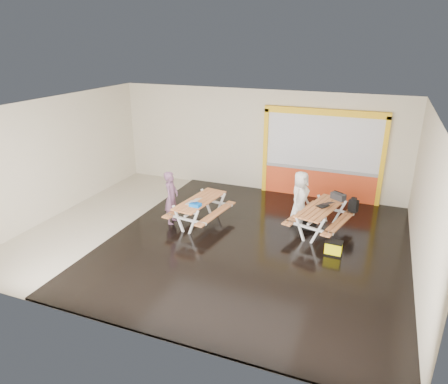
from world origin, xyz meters
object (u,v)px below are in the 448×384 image
at_px(person_right, 300,198).
at_px(toolbox, 338,196).
at_px(blue_pouch, 195,205).
at_px(dark_case, 309,226).
at_px(fluke_bag, 333,248).
at_px(picnic_table_right, 321,213).
at_px(backpack, 353,205).
at_px(laptop_left, 193,202).
at_px(picnic_table_left, 200,206).
at_px(person_left, 171,198).
at_px(laptop_right, 325,205).

bearing_deg(person_right, toolbox, -56.36).
relative_size(blue_pouch, dark_case, 0.77).
bearing_deg(fluke_bag, blue_pouch, -179.81).
bearing_deg(picnic_table_right, backpack, 37.75).
xyz_separation_m(dark_case, fluke_bag, (0.82, -1.25, 0.10)).
distance_m(dark_case, fluke_bag, 1.50).
bearing_deg(toolbox, laptop_left, -154.89).
bearing_deg(laptop_left, toolbox, 25.11).
relative_size(picnic_table_left, person_right, 1.33).
relative_size(picnic_table_left, toolbox, 4.57).
xyz_separation_m(backpack, fluke_bag, (-0.27, -1.77, -0.50)).
bearing_deg(blue_pouch, laptop_left, 132.21).
bearing_deg(backpack, person_right, -170.13).
xyz_separation_m(person_left, backpack, (4.86, 1.56, -0.08)).
bearing_deg(picnic_table_left, laptop_left, -99.42).
xyz_separation_m(person_right, fluke_bag, (1.18, -1.52, -0.60)).
xyz_separation_m(person_left, laptop_right, (4.15, 0.99, 0.04)).
relative_size(laptop_left, backpack, 0.97).
relative_size(person_left, dark_case, 4.10).
relative_size(toolbox, dark_case, 1.19).
bearing_deg(fluke_bag, picnic_table_right, 114.35).
relative_size(person_right, dark_case, 4.06).
bearing_deg(blue_pouch, picnic_table_left, 99.98).
bearing_deg(person_right, laptop_left, 131.56).
bearing_deg(person_right, backpack, -65.75).
xyz_separation_m(picnic_table_left, blue_pouch, (0.08, -0.48, 0.22)).
xyz_separation_m(laptop_left, fluke_bag, (3.87, -0.14, -0.59)).
bearing_deg(backpack, laptop_left, -158.46).
xyz_separation_m(picnic_table_right, fluke_bag, (0.52, -1.16, -0.38)).
relative_size(picnic_table_right, laptop_right, 4.52).
bearing_deg(person_left, dark_case, -84.41).
bearing_deg(backpack, dark_case, -154.24).
bearing_deg(blue_pouch, backpack, 24.04).
relative_size(person_left, laptop_left, 3.94).
height_order(picnic_table_right, laptop_right, laptop_right).
bearing_deg(picnic_table_right, toolbox, 63.61).
bearing_deg(toolbox, picnic_table_left, -158.86).
xyz_separation_m(blue_pouch, toolbox, (3.57, 1.89, 0.07)).
distance_m(picnic_table_left, person_right, 2.85).
bearing_deg(laptop_left, picnic_table_left, 80.58).
bearing_deg(toolbox, fluke_bag, -84.81).
height_order(toolbox, fluke_bag, toolbox).
bearing_deg(fluke_bag, dark_case, 123.28).
bearing_deg(picnic_table_left, laptop_right, 12.26).
relative_size(toolbox, backpack, 1.11).
distance_m(picnic_table_left, person_left, 0.85).
relative_size(picnic_table_right, fluke_bag, 5.20).
xyz_separation_m(picnic_table_right, laptop_right, (0.08, 0.04, 0.24)).
bearing_deg(dark_case, fluke_bag, -56.72).
bearing_deg(laptop_right, person_left, -166.63).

